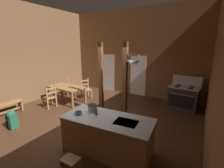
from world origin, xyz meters
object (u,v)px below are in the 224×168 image
dining_table (66,88)px  bench_along_left_wall (0,109)px  ladderback_chair_by_post (50,97)px  stockpot_on_counter (92,108)px  ladderback_chair_at_table_end (71,87)px  bottle_tall_on_counter (96,111)px  kitchen_island (108,135)px  step_stool (71,164)px  backpack (12,119)px  ladderback_chair_near_window (86,89)px  mixing_bowl_on_counter (78,113)px  stove_range (183,97)px

dining_table → bench_along_left_wall: 2.54m
ladderback_chair_by_post → stockpot_on_counter: bearing=-18.2°
ladderback_chair_at_table_end → bottle_tall_on_counter: size_ratio=3.69×
kitchen_island → bottle_tall_on_counter: (-0.35, 0.02, 0.55)m
kitchen_island → bottle_tall_on_counter: 0.65m
step_stool → backpack: size_ratio=0.61×
backpack → step_stool: bearing=-6.3°
ladderback_chair_at_table_end → bench_along_left_wall: (-0.39, -3.19, -0.14)m
ladderback_chair_near_window → bench_along_left_wall: (-1.29, -3.26, -0.14)m
ladderback_chair_at_table_end → mixing_bowl_on_counter: (3.27, -2.98, 0.47)m
kitchen_island → dining_table: bearing=150.8°
backpack → bottle_tall_on_counter: bearing=12.8°
ladderback_chair_by_post → kitchen_island: bearing=-17.5°
stove_range → stockpot_on_counter: size_ratio=4.28×
ladderback_chair_near_window → stockpot_on_counter: (2.54, -2.72, 0.53)m
dining_table → mixing_bowl_on_counter: bearing=-37.9°
ladderback_chair_near_window → ladderback_chair_by_post: (-0.49, -1.73, 0.00)m
kitchen_island → ladderback_chair_by_post: size_ratio=2.35×
bench_along_left_wall → stockpot_on_counter: (3.84, 0.54, 0.67)m
ladderback_chair_near_window → bench_along_left_wall: 3.51m
mixing_bowl_on_counter → bottle_tall_on_counter: bottle_tall_on_counter is taller
ladderback_chair_by_post → ladderback_chair_near_window: bearing=74.2°
bench_along_left_wall → stove_range: bearing=37.1°
stockpot_on_counter → bottle_tall_on_counter: 0.24m
bottle_tall_on_counter → ladderback_chair_near_window: bearing=134.1°
stockpot_on_counter → dining_table: bearing=148.4°
stockpot_on_counter → mixing_bowl_on_counter: size_ratio=1.72×
stockpot_on_counter → bench_along_left_wall: bearing=-172.0°
stove_range → ladderback_chair_near_window: (-4.34, -1.00, -0.03)m
bench_along_left_wall → backpack: bearing=-10.3°
dining_table → backpack: 2.61m
ladderback_chair_near_window → mixing_bowl_on_counter: bearing=-52.3°
kitchen_island → ladderback_chair_at_table_end: ladderback_chair_at_table_end is taller
ladderback_chair_by_post → stockpot_on_counter: stockpot_on_counter is taller
ladderback_chair_by_post → mixing_bowl_on_counter: bearing=-25.0°
kitchen_island → mixing_bowl_on_counter: bearing=-165.4°
ladderback_chair_by_post → ladderback_chair_at_table_end: size_ratio=1.00×
step_stool → ladderback_chair_at_table_end: 5.26m
dining_table → ladderback_chair_at_table_end: bearing=121.8°
step_stool → dining_table: (-3.18, 2.88, 0.47)m
kitchen_island → bottle_tall_on_counter: bearing=176.6°
bench_along_left_wall → stockpot_on_counter: size_ratio=4.95×
dining_table → ladderback_chair_near_window: ladderback_chair_near_window is taller
kitchen_island → ladderback_chair_near_window: (-3.10, 2.86, 0.01)m
step_stool → bench_along_left_wall: (-4.09, 0.54, 0.13)m
ladderback_chair_at_table_end → backpack: 3.51m
ladderback_chair_at_table_end → stockpot_on_counter: (3.45, -2.64, 0.53)m
bench_along_left_wall → kitchen_island: bearing=5.2°
ladderback_chair_at_table_end → backpack: (0.83, -3.41, -0.14)m
ladderback_chair_at_table_end → bottle_tall_on_counter: (3.66, -2.77, 0.54)m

